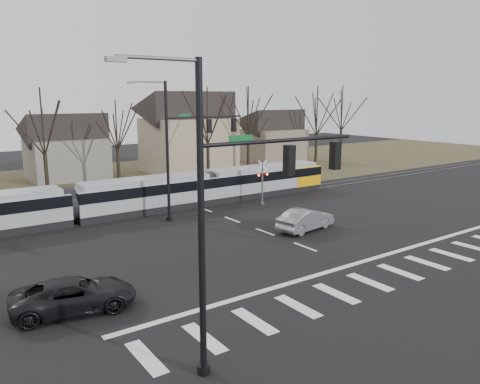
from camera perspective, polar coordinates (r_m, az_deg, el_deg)
ground at (r=27.93m, az=10.76°, el=-7.65°), size 140.00×140.00×0.00m
grass_verge at (r=54.51m, az=-14.03°, el=1.56°), size 140.00×28.00×0.01m
crosswalk at (r=25.49m, az=17.29°, el=-9.85°), size 27.00×2.60×0.01m
stop_line at (r=26.78m, az=13.55°, el=-8.60°), size 28.00×0.35×0.01m
lane_dashes at (r=40.24m, az=-5.74°, el=-1.58°), size 0.18×30.00×0.01m
rail_pair at (r=40.07m, az=-5.60°, el=-1.60°), size 90.00×1.52×0.06m
tram at (r=38.03m, az=-11.56°, el=-0.21°), size 36.50×2.71×2.77m
sedan at (r=32.70m, az=8.00°, el=-3.33°), size 3.14×5.15×1.52m
suv at (r=21.72m, az=-19.55°, el=-11.77°), size 4.27×6.04×1.44m
signal_pole_near_left at (r=15.39m, az=0.35°, el=-1.08°), size 9.28×0.44×10.20m
signal_pole_far at (r=35.15m, az=-6.54°, el=5.92°), size 9.28×0.44×10.20m
rail_crossing_signal at (r=39.95m, az=2.75°, el=1.12°), size 1.08×0.36×4.00m
tree_row at (r=49.19m, az=-9.57°, el=6.58°), size 59.20×7.20×10.00m
house_b at (r=56.28m, az=-20.48°, el=5.56°), size 8.64×7.56×7.65m
house_c at (r=58.57m, az=-6.34°, el=7.65°), size 10.80×8.64×10.10m
house_d at (r=68.70m, az=3.97°, el=7.19°), size 8.64×7.56×7.65m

